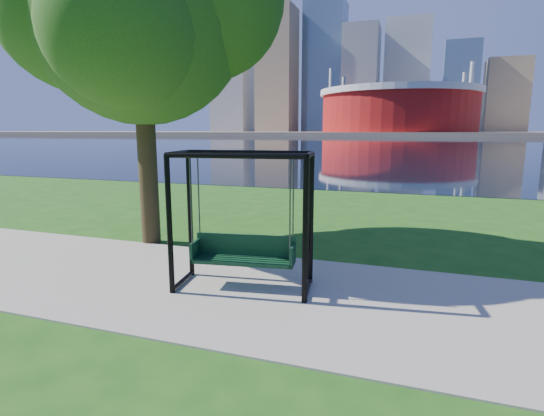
% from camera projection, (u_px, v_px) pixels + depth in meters
% --- Properties ---
extents(ground, '(900.00, 900.00, 0.00)m').
position_uv_depth(ground, '(284.00, 284.00, 7.46)').
color(ground, '#1E5114').
rests_on(ground, ground).
extents(path, '(120.00, 4.00, 0.03)m').
position_uv_depth(path, '(275.00, 294.00, 6.99)').
color(path, '#9E937F').
rests_on(path, ground).
extents(river, '(900.00, 180.00, 0.02)m').
position_uv_depth(river, '(411.00, 142.00, 102.29)').
color(river, black).
rests_on(river, ground).
extents(far_bank, '(900.00, 228.00, 2.00)m').
position_uv_depth(far_bank, '(417.00, 133.00, 291.77)').
color(far_bank, '#937F60').
rests_on(far_bank, ground).
extents(stadium, '(83.00, 83.00, 32.00)m').
position_uv_depth(stadium, '(398.00, 109.00, 226.60)').
color(stadium, maroon).
rests_on(stadium, far_bank).
extents(skyline, '(392.00, 66.00, 96.50)m').
position_uv_depth(skyline, '(414.00, 83.00, 299.33)').
color(skyline, gray).
rests_on(skyline, far_bank).
extents(swing, '(2.40, 1.31, 2.33)m').
position_uv_depth(swing, '(243.00, 224.00, 7.07)').
color(swing, black).
rests_on(swing, ground).
extents(park_tree, '(6.16, 5.56, 7.65)m').
position_uv_depth(park_tree, '(139.00, 9.00, 9.38)').
color(park_tree, '#2D2513').
rests_on(park_tree, ground).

